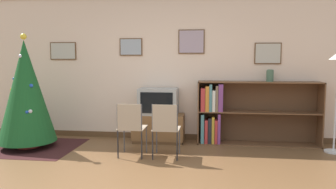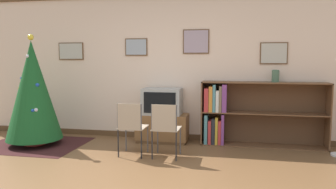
{
  "view_description": "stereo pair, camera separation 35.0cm",
  "coord_description": "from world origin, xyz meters",
  "px_view_note": "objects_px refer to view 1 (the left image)",
  "views": [
    {
      "loc": [
        0.86,
        -3.37,
        1.46
      ],
      "look_at": [
        0.24,
        1.4,
        0.95
      ],
      "focal_mm": 35.0,
      "sensor_mm": 36.0,
      "label": 1
    },
    {
      "loc": [
        1.2,
        -3.31,
        1.46
      ],
      "look_at": [
        0.24,
        1.4,
        0.95
      ],
      "focal_mm": 35.0,
      "sensor_mm": 36.0,
      "label": 2
    }
  ],
  "objects_px": {
    "folding_chair_right": "(166,127)",
    "bookshelf": "(236,113)",
    "christmas_tree": "(26,92)",
    "tv_console": "(159,128)",
    "vase": "(270,75)",
    "television": "(158,101)",
    "folding_chair_left": "(131,126)"
  },
  "relations": [
    {
      "from": "folding_chair_right",
      "to": "bookshelf",
      "type": "distance_m",
      "value": 1.5
    },
    {
      "from": "bookshelf",
      "to": "christmas_tree",
      "type": "bearing_deg",
      "value": -168.37
    },
    {
      "from": "tv_console",
      "to": "vase",
      "type": "bearing_deg",
      "value": 2.93
    },
    {
      "from": "television",
      "to": "vase",
      "type": "distance_m",
      "value": 1.97
    },
    {
      "from": "television",
      "to": "folding_chair_left",
      "type": "height_order",
      "value": "television"
    },
    {
      "from": "folding_chair_right",
      "to": "bookshelf",
      "type": "relative_size",
      "value": 0.4
    },
    {
      "from": "folding_chair_left",
      "to": "tv_console",
      "type": "bearing_deg",
      "value": 74.85
    },
    {
      "from": "folding_chair_left",
      "to": "bookshelf",
      "type": "bearing_deg",
      "value": 32.39
    },
    {
      "from": "bookshelf",
      "to": "vase",
      "type": "height_order",
      "value": "vase"
    },
    {
      "from": "christmas_tree",
      "to": "folding_chair_right",
      "type": "height_order",
      "value": "christmas_tree"
    },
    {
      "from": "christmas_tree",
      "to": "vase",
      "type": "distance_m",
      "value": 4.1
    },
    {
      "from": "christmas_tree",
      "to": "folding_chair_right",
      "type": "distance_m",
      "value": 2.43
    },
    {
      "from": "christmas_tree",
      "to": "tv_console",
      "type": "distance_m",
      "value": 2.31
    },
    {
      "from": "television",
      "to": "folding_chair_left",
      "type": "distance_m",
      "value": 1.03
    },
    {
      "from": "folding_chair_right",
      "to": "bookshelf",
      "type": "bearing_deg",
      "value": 43.16
    },
    {
      "from": "television",
      "to": "folding_chair_right",
      "type": "bearing_deg",
      "value": -74.81
    },
    {
      "from": "television",
      "to": "bookshelf",
      "type": "height_order",
      "value": "bookshelf"
    },
    {
      "from": "television",
      "to": "vase",
      "type": "xyz_separation_m",
      "value": [
        1.92,
        0.1,
        0.47
      ]
    },
    {
      "from": "tv_console",
      "to": "bookshelf",
      "type": "distance_m",
      "value": 1.39
    },
    {
      "from": "tv_console",
      "to": "folding_chair_left",
      "type": "distance_m",
      "value": 1.03
    },
    {
      "from": "tv_console",
      "to": "folding_chair_right",
      "type": "relative_size",
      "value": 1.1
    },
    {
      "from": "folding_chair_left",
      "to": "vase",
      "type": "xyz_separation_m",
      "value": [
        2.18,
        1.06,
        0.72
      ]
    },
    {
      "from": "christmas_tree",
      "to": "vase",
      "type": "relative_size",
      "value": 9.17
    },
    {
      "from": "bookshelf",
      "to": "vase",
      "type": "relative_size",
      "value": 10.09
    },
    {
      "from": "tv_console",
      "to": "folding_chair_left",
      "type": "relative_size",
      "value": 1.1
    },
    {
      "from": "folding_chair_right",
      "to": "vase",
      "type": "xyz_separation_m",
      "value": [
        1.65,
        1.06,
        0.72
      ]
    },
    {
      "from": "folding_chair_left",
      "to": "vase",
      "type": "relative_size",
      "value": 4.01
    },
    {
      "from": "folding_chair_left",
      "to": "folding_chair_right",
      "type": "xyz_separation_m",
      "value": [
        0.52,
        0.0,
        0.0
      ]
    },
    {
      "from": "christmas_tree",
      "to": "bookshelf",
      "type": "distance_m",
      "value": 3.56
    },
    {
      "from": "vase",
      "to": "folding_chair_left",
      "type": "bearing_deg",
      "value": -153.95
    },
    {
      "from": "tv_console",
      "to": "folding_chair_left",
      "type": "xyz_separation_m",
      "value": [
        -0.26,
        -0.97,
        0.22
      ]
    },
    {
      "from": "television",
      "to": "bookshelf",
      "type": "relative_size",
      "value": 0.33
    }
  ]
}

